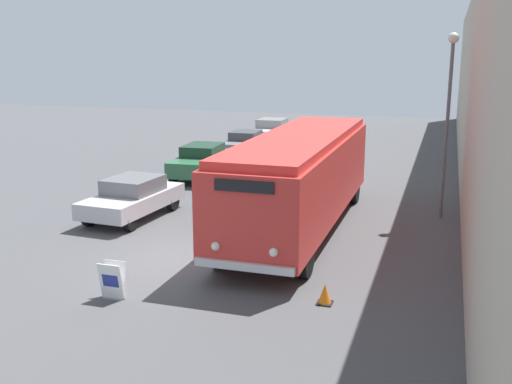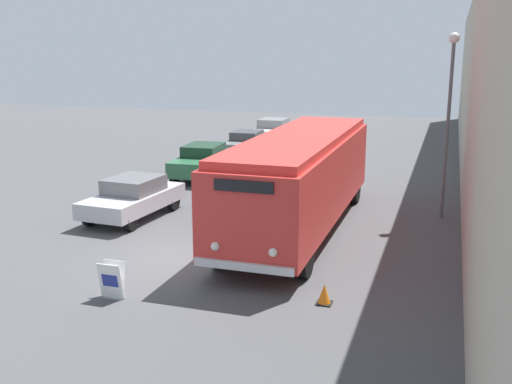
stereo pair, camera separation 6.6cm
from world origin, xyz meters
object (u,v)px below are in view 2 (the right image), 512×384
Objects in this scene: sign_board at (112,281)px; parked_car_near at (133,197)px; traffic_cone at (324,294)px; parked_car_distant at (273,130)px; parked_car_mid at (203,161)px; vintage_bus at (300,176)px; parked_car_far at (246,143)px; streetlamp at (450,100)px.

sign_board is 7.14m from parked_car_near.
traffic_cone is (4.86, 1.22, -0.19)m from sign_board.
parked_car_mid is at bearing -90.48° from parked_car_distant.
vintage_bus is 6.01m from parked_car_near.
parked_car_near reaches higher than traffic_cone.
sign_board is 0.21× the size of parked_car_far.
parked_car_mid is at bearing -92.35° from parked_car_far.
streetlamp is (7.28, 9.81, 3.68)m from sign_board.
vintage_bus is 5.80m from streetlamp.
parked_car_near is 8.83× the size of traffic_cone.
parked_car_mid is (-10.70, 3.77, -3.33)m from streetlamp.
parked_car_distant is (-0.35, 18.48, 0.04)m from parked_car_near.
parked_car_far is at bearing 85.87° from parked_car_mid.
traffic_cone is (2.01, -5.63, -1.57)m from vintage_bus.
vintage_bus is 9.26m from parked_car_mid.
parked_car_near is (-10.33, -3.37, -3.37)m from streetlamp.
sign_board is at bearing -82.62° from parked_car_distant.
parked_car_near is at bearing -90.73° from parked_car_mid.
streetlamp is 12.96× the size of traffic_cone.
streetlamp reaches higher than parked_car_far.
parked_car_near is at bearing -161.95° from streetlamp.
parked_car_mid is (-3.42, 13.59, 0.36)m from sign_board.
streetlamp is 1.47× the size of parked_car_near.
sign_board is 5.02m from traffic_cone.
streetlamp is 18.81m from parked_car_distant.
parked_car_mid reaches higher than sign_board.
streetlamp reaches higher than vintage_bus.
parked_car_far is at bearing -90.12° from parked_car_distant.
parked_car_distant is (-6.26, 18.08, -1.02)m from vintage_bus.
sign_board is at bearing -126.58° from streetlamp.
parked_car_mid is at bearing 123.81° from traffic_cone.
parked_car_far reaches higher than traffic_cone.
parked_car_mid is (-6.27, 6.73, -1.02)m from vintage_bus.
parked_car_near is 9.49m from traffic_cone.
sign_board is 19.91m from parked_car_far.
vintage_bus is at bearing -146.22° from streetlamp.
parked_car_far is 20.16m from traffic_cone.
streetlamp is 9.73m from traffic_cone.
streetlamp reaches higher than sign_board.
vintage_bus is at bearing 67.37° from sign_board.
vintage_bus is 1.77× the size of streetlamp.
sign_board is at bearing -112.63° from vintage_bus.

